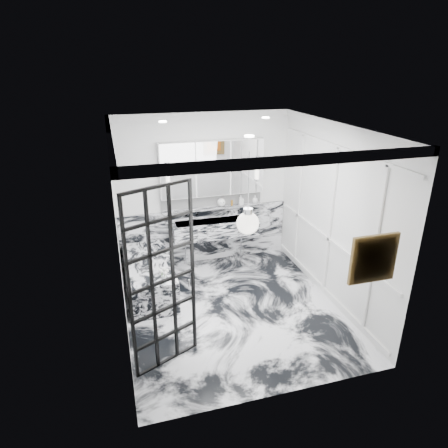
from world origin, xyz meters
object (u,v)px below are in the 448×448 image
object	(u,v)px
crittall_door	(163,281)
mirror_cabinet	(212,168)
trough_sink	(215,228)
bathtub	(149,277)

from	to	relation	value
crittall_door	mirror_cabinet	distance (m)	2.97
trough_sink	mirror_cabinet	size ratio (longest dim) A/B	0.84
crittall_door	bathtub	xyz separation A→B (m)	(-0.03, 1.76, -0.89)
crittall_door	bathtub	size ratio (longest dim) A/B	1.42
crittall_door	trough_sink	bearing A→B (deg)	37.15
trough_sink	mirror_cabinet	xyz separation A→B (m)	(-0.00, 0.17, 1.09)
crittall_door	trough_sink	size ratio (longest dim) A/B	1.46
crittall_door	mirror_cabinet	bearing A→B (deg)	38.73
mirror_cabinet	bathtub	size ratio (longest dim) A/B	1.15
mirror_cabinet	bathtub	world-z (taller)	mirror_cabinet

